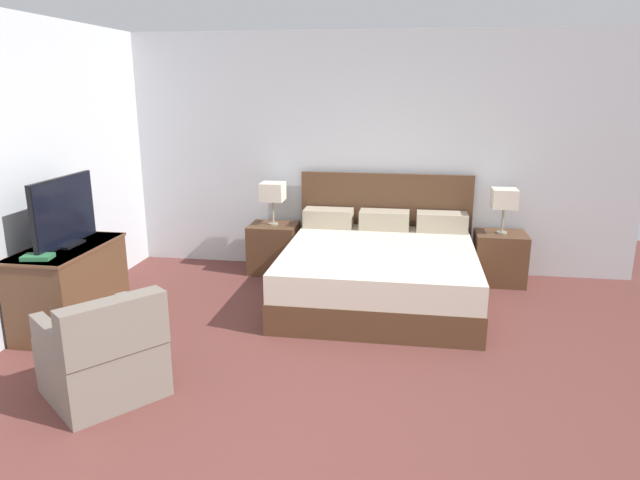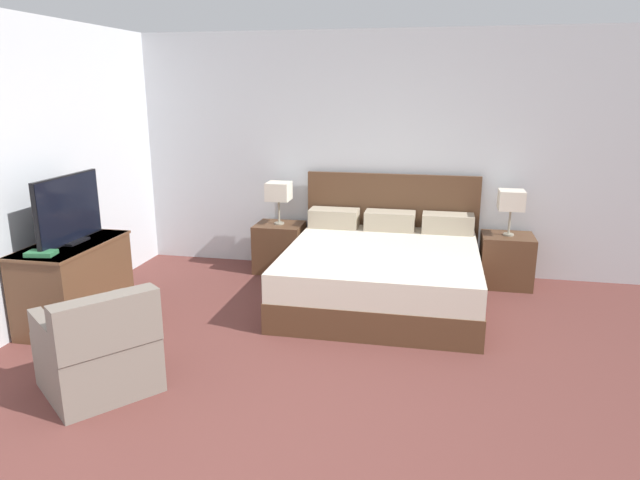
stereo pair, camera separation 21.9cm
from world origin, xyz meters
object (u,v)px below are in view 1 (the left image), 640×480
Objects in this scene: armchair_by_window at (104,357)px; nightstand_right at (499,258)px; bed at (380,270)px; nightstand_left at (274,248)px; table_lamp_right at (504,199)px; tv at (64,213)px; table_lamp_left at (273,192)px; dresser at (70,286)px; book_red_cover at (38,257)px.

nightstand_right is at bearing 43.79° from armchair_by_window.
bed is at bearing 51.35° from armchair_by_window.
table_lamp_right is at bearing 0.03° from nightstand_left.
tv is at bearing -155.38° from nightstand_right.
table_lamp_left is 0.56× the size of tv.
table_lamp_right is (2.48, 0.00, 0.64)m from nightstand_left.
nightstand_right is 0.57× the size of armchair_by_window.
nightstand_left is at bearing 80.29° from armchair_by_window.
nightstand_right is 1.15× the size of table_lamp_left.
tv is at bearing 85.98° from dresser.
dresser is at bearing -127.38° from nightstand_left.
nightstand_left is at bearing 151.09° from bed.
dresser reaches higher than nightstand_right.
nightstand_left is 2.48m from nightstand_right.
table_lamp_right is 0.56× the size of tv.
tv is at bearing -155.37° from table_lamp_right.
table_lamp_right is at bearing 25.07° from dresser.
table_lamp_right reaches higher than armchair_by_window.
book_red_cover is at bearing -122.34° from table_lamp_left.
book_red_cover is (-1.38, -2.18, 0.48)m from nightstand_left.
nightstand_left is 0.57× the size of armchair_by_window.
table_lamp_left is at bearing 151.04° from bed.
table_lamp_left is (-1.24, 0.69, 0.62)m from bed.
bed is 4.21× the size of table_lamp_right.
dresser is 0.64m from tv.
table_lamp_right reaches higher than nightstand_right.
nightstand_left is at bearing 57.65° from book_red_cover.
tv reaches higher than nightstand_right.
table_lamp_right is (0.00, 0.00, 0.64)m from nightstand_right.
table_lamp_left is at bearing 52.64° from dresser.
table_lamp_right reaches higher than book_red_cover.
book_red_cover is at bearing 143.02° from armchair_by_window.
bed is 1.42m from nightstand_right.
nightstand_right is (2.48, 0.00, 0.00)m from nightstand_left.
nightstand_left is 1.00× the size of nightstand_right.
bed is 3.65× the size of nightstand_right.
table_lamp_left is 2.34m from dresser.
table_lamp_left reaches higher than nightstand_left.
tv reaches higher than bed.
nightstand_left is 1.15× the size of table_lamp_left.
nightstand_right is at bearing -90.00° from table_lamp_right.
bed is at bearing 29.63° from book_red_cover.
book_red_cover is (-3.86, -2.18, 0.48)m from nightstand_right.
nightstand_right is at bearing 28.91° from bed.
dresser reaches higher than nightstand_left.
tv is at bearing -127.90° from nightstand_left.
tv reaches higher than armchair_by_window.
table_lamp_right reaches higher than dresser.
dresser is at bearing 130.55° from armchair_by_window.
table_lamp_right is 4.30m from dresser.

